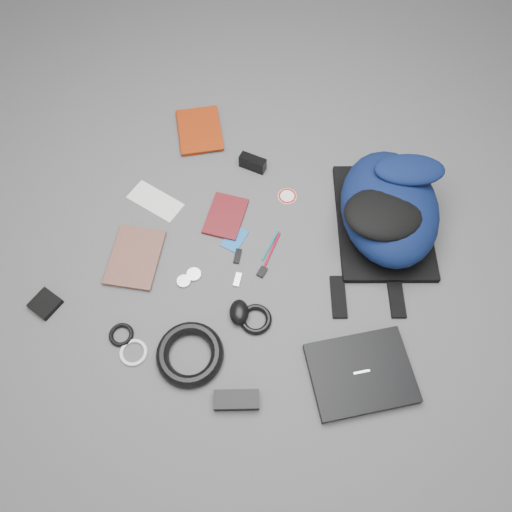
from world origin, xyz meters
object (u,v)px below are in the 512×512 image
(compact_camera, at_px, (253,163))
(pouch, at_px, (45,304))
(backpack, at_px, (389,207))
(mouse, at_px, (239,312))
(comic_book, at_px, (111,254))
(power_brick, at_px, (236,400))
(textbook_red, at_px, (178,133))
(dvd_case, at_px, (226,216))
(laptop, at_px, (361,373))

(compact_camera, xyz_separation_m, pouch, (-0.50, -0.73, -0.02))
(backpack, distance_m, mouse, 0.62)
(comic_book, height_order, compact_camera, compact_camera)
(mouse, bearing_deg, power_brick, -91.87)
(textbook_red, xyz_separation_m, pouch, (-0.17, -0.80, -0.00))
(backpack, distance_m, textbook_red, 0.87)
(backpack, height_order, comic_book, backpack)
(dvd_case, height_order, mouse, mouse)
(backpack, bearing_deg, dvd_case, 177.21)
(backpack, height_order, textbook_red, backpack)
(backpack, distance_m, compact_camera, 0.54)
(comic_book, bearing_deg, mouse, -17.34)
(mouse, bearing_deg, compact_camera, 84.86)
(textbook_red, bearing_deg, mouse, -80.97)
(comic_book, distance_m, mouse, 0.50)
(comic_book, bearing_deg, compact_camera, 46.60)
(comic_book, xyz_separation_m, power_brick, (0.57, -0.35, 0.01))
(textbook_red, distance_m, comic_book, 0.57)
(dvd_case, bearing_deg, laptop, -37.56)
(textbook_red, relative_size, comic_book, 0.98)
(compact_camera, distance_m, power_brick, 0.88)
(compact_camera, distance_m, pouch, 0.89)
(backpack, xyz_separation_m, mouse, (-0.39, -0.48, -0.08))
(backpack, height_order, dvd_case, backpack)
(power_brick, bearing_deg, pouch, 152.75)
(comic_book, relative_size, dvd_case, 1.30)
(laptop, distance_m, comic_book, 0.92)
(laptop, relative_size, pouch, 3.71)
(comic_book, distance_m, dvd_case, 0.42)
(textbook_red, xyz_separation_m, mouse, (0.46, -0.65, 0.01))
(backpack, xyz_separation_m, dvd_case, (-0.55, -0.13, -0.10))
(dvd_case, bearing_deg, power_brick, -70.20)
(dvd_case, relative_size, pouch, 2.13)
(laptop, relative_size, power_brick, 2.28)
(textbook_red, relative_size, power_brick, 1.68)
(comic_book, xyz_separation_m, mouse, (0.49, -0.09, 0.01))
(comic_book, bearing_deg, textbook_red, 79.02)
(laptop, distance_m, compact_camera, 0.86)
(laptop, relative_size, mouse, 3.49)
(textbook_red, height_order, pouch, textbook_red)
(comic_book, xyz_separation_m, pouch, (-0.13, -0.23, 0.00))
(laptop, bearing_deg, power_brick, -179.25)
(laptop, xyz_separation_m, textbook_red, (-0.87, 0.74, -0.00))
(comic_book, distance_m, power_brick, 0.67)
(power_brick, bearing_deg, laptop, 10.88)
(textbook_red, distance_m, dvd_case, 0.43)
(power_brick, height_order, pouch, power_brick)
(comic_book, height_order, power_brick, power_brick)
(laptop, height_order, power_brick, power_brick)
(compact_camera, bearing_deg, dvd_case, -88.85)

